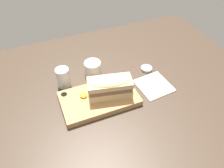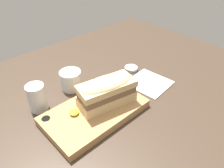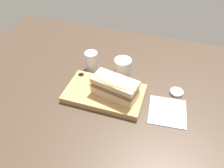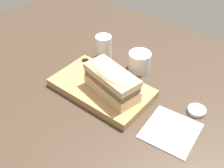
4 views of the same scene
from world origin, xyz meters
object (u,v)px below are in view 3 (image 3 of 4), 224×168
object	(u,v)px
sandwich	(115,86)
wine_glass	(123,67)
water_glass	(92,62)
serving_board	(104,93)
napkin	(167,112)
condiment_dish	(177,92)

from	to	relation	value
sandwich	wine_glass	size ratio (longest dim) A/B	2.47
sandwich	water_glass	bearing A→B (deg)	136.43
water_glass	wine_glass	bearing A→B (deg)	9.10
serving_board	sandwich	bearing A→B (deg)	-7.13
water_glass	napkin	xyz separation A→B (cm)	(39.09, -16.32, -4.00)
serving_board	condiment_dish	distance (cm)	31.56
serving_board	wine_glass	xyz separation A→B (cm)	(3.14, 17.76, 2.01)
sandwich	wine_glass	world-z (taller)	sandwich
sandwich	napkin	bearing A→B (deg)	-0.89
sandwich	condiment_dish	size ratio (longest dim) A/B	3.49
wine_glass	condiment_dish	xyz separation A→B (cm)	(26.45, -6.82, -2.72)
sandwich	napkin	xyz separation A→B (cm)	(22.30, -0.35, -7.68)
napkin	sandwich	bearing A→B (deg)	179.11
sandwich	water_glass	xyz separation A→B (cm)	(-16.79, 15.98, -3.68)
sandwich	condiment_dish	distance (cm)	28.19
serving_board	sandwich	distance (cm)	8.20
napkin	wine_glass	bearing A→B (deg)	142.13
water_glass	napkin	distance (cm)	42.55
napkin	condiment_dish	world-z (taller)	condiment_dish
serving_board	wine_glass	world-z (taller)	wine_glass
napkin	condiment_dish	bearing A→B (deg)	78.74
wine_glass	condiment_dish	bearing A→B (deg)	-14.46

